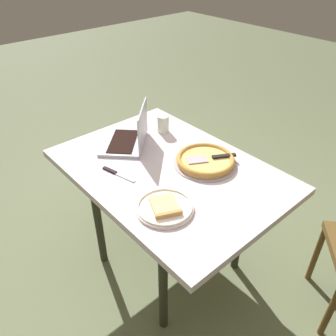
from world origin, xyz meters
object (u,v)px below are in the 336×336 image
at_px(pizza_plate, 165,207).
at_px(drink_cup, 163,124).
at_px(dining_table, 169,179).
at_px(pizza_tray, 205,160).
at_px(table_knife, 115,173).
at_px(laptop, 129,137).

xyz_separation_m(pizza_plate, drink_cup, (-0.56, 0.47, 0.04)).
xyz_separation_m(dining_table, pizza_tray, (0.10, 0.18, 0.09)).
bearing_deg(table_knife, dining_table, 59.17).
bearing_deg(table_knife, pizza_tray, 59.63).
bearing_deg(drink_cup, dining_table, -36.49).
bearing_deg(dining_table, drink_cup, 143.51).
bearing_deg(pizza_plate, dining_table, 135.66).
distance_m(dining_table, pizza_tray, 0.22).
bearing_deg(table_knife, drink_cup, 110.28).
bearing_deg(pizza_tray, table_knife, -120.37).
relative_size(laptop, pizza_plate, 1.48).
height_order(dining_table, laptop, laptop).
xyz_separation_m(dining_table, table_knife, (-0.15, -0.24, 0.08)).
bearing_deg(dining_table, pizza_plate, -44.34).
distance_m(laptop, pizza_plate, 0.61).
relative_size(pizza_tray, drink_cup, 3.17).
bearing_deg(table_knife, pizza_plate, 1.80).
relative_size(pizza_tray, table_knife, 1.64).
height_order(pizza_plate, table_knife, pizza_plate).
height_order(dining_table, pizza_tray, pizza_tray).
xyz_separation_m(laptop, drink_cup, (0.01, 0.25, 0.01)).
height_order(pizza_plate, drink_cup, drink_cup).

